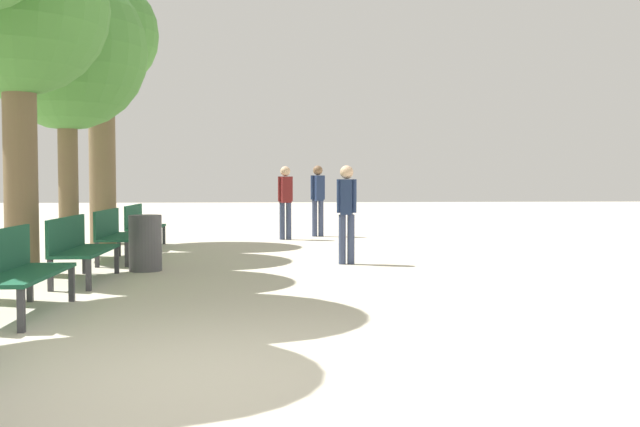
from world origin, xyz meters
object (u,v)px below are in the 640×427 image
Objects in this scene: bench_row_4 at (141,223)px; trash_bin at (145,243)px; pedestrian_mid at (285,198)px; bench_row_2 at (78,245)px; tree_row_3 at (66,52)px; pedestrian_near at (347,208)px; tree_row_2 at (18,11)px; bench_row_3 at (116,232)px; bench_row_1 at (15,267)px; tree_row_4 at (101,43)px; pedestrian_far at (318,196)px.

bench_row_4 is 2.08× the size of trash_bin.
bench_row_2 is at bearing -113.96° from pedestrian_mid.
pedestrian_mid is (3.97, 3.37, -2.68)m from tree_row_3.
tree_row_2 is at bearing -169.21° from pedestrian_near.
tree_row_3 is (-1.01, 0.87, 3.15)m from bench_row_3.
tree_row_3 is 5.86m from pedestrian_mid.
bench_row_3 is 1.03× the size of pedestrian_mid.
tree_row_2 is at bearing 107.23° from bench_row_1.
bench_row_4 is 4.11m from tree_row_4.
pedestrian_near is (3.82, 1.74, 0.42)m from bench_row_2.
pedestrian_mid is at bearing 66.04° from bench_row_2.
bench_row_2 is at bearing -73.01° from tree_row_3.
trash_bin is at bearing 78.82° from bench_row_1.
bench_row_2 is 4.84m from bench_row_4.
pedestrian_far is at bearing 64.44° from trash_bin.
pedestrian_mid reaches higher than bench_row_3.
bench_row_4 is at bearing 100.65° from trash_bin.
bench_row_2 reaches higher than trash_bin.
pedestrian_mid is at bearing 67.81° from trash_bin.
bench_row_2 is at bearing -121.99° from trash_bin.
tree_row_3 is (-1.01, 5.71, 3.15)m from bench_row_1.
pedestrian_near is 0.93× the size of pedestrian_far.
bench_row_4 is (0.00, 2.42, 0.00)m from bench_row_3.
bench_row_3 is at bearing 169.88° from pedestrian_near.
tree_row_4 is (-1.01, 8.39, 3.82)m from bench_row_1.
tree_row_3 is at bearing 128.17° from trash_bin.
pedestrian_far reaches higher than bench_row_3.
bench_row_4 is 1.03× the size of pedestrian_mid.
tree_row_3 is at bearing -90.00° from tree_row_4.
bench_row_4 is at bearing 75.97° from tree_row_2.
pedestrian_far reaches higher than trash_bin.
bench_row_3 is at bearing 57.89° from tree_row_2.
bench_row_2 is at bearing -116.56° from pedestrian_far.
bench_row_3 is at bearing -90.00° from bench_row_4.
bench_row_1 is 6.60m from tree_row_3.
bench_row_2 is 7.31m from pedestrian_mid.
bench_row_1 is at bearing -90.00° from bench_row_4.
pedestrian_far reaches higher than bench_row_1.
pedestrian_mid is at bearing 9.94° from tree_row_4.
trash_bin is (1.71, -4.85, -3.89)m from tree_row_4.
bench_row_1 and bench_row_4 have the same top height.
pedestrian_far is (3.78, 5.13, 0.49)m from bench_row_3.
tree_row_3 is 3.01× the size of pedestrian_mid.
tree_row_2 reaches higher than bench_row_3.
bench_row_3 reaches higher than trash_bin.
pedestrian_near reaches higher than bench_row_2.
trash_bin is at bearing 10.02° from tree_row_2.
pedestrian_near is 0.95× the size of pedestrian_mid.
bench_row_4 is 3.51m from pedestrian_mid.
bench_row_2 is 1.01× the size of pedestrian_far.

